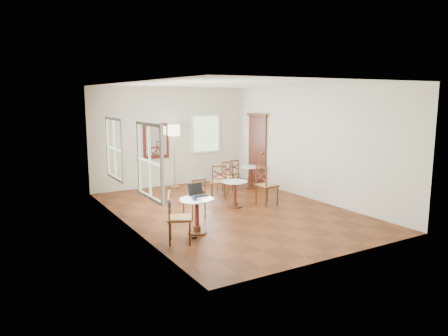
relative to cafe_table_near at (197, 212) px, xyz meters
name	(u,v)px	position (x,y,z in m)	size (l,w,h in m)	color
ground	(230,211)	(1.48, 1.13, -0.44)	(7.00, 7.00, 0.00)	#58270F
room_shell	(222,132)	(1.42, 1.40, 1.44)	(5.02, 7.02, 3.01)	beige
cafe_table_near	(197,212)	(0.00, 0.00, 0.00)	(0.68, 0.68, 0.72)	#4C2613
cafe_table_mid	(235,191)	(1.74, 1.35, -0.04)	(0.63, 0.63, 0.66)	#4C2613
cafe_table_back	(251,175)	(3.38, 3.06, -0.04)	(0.61, 0.61, 0.65)	#4C2613
chair_near_a	(195,198)	(0.46, 1.00, 0.02)	(0.49, 0.49, 0.93)	#4C2613
chair_near_b	(178,217)	(-0.55, -0.31, 0.04)	(0.60, 0.60, 0.98)	#4C2613
chair_mid_a	(219,182)	(1.84, 2.33, 0.02)	(0.57, 0.57, 0.94)	#4C2613
chair_mid_b	(266,185)	(2.54, 1.15, 0.06)	(0.50, 0.50, 1.02)	#4C2613
chair_back_a	(232,173)	(3.02, 3.56, -0.04)	(0.38, 0.38, 0.82)	#4C2613
chair_back_b	(225,177)	(2.43, 2.96, -0.02)	(0.55, 0.55, 0.86)	#4C2613
floor_lamp	(174,134)	(1.43, 4.28, 1.16)	(0.37, 0.37, 1.89)	#BF8C3F
laptop	(197,193)	(0.12, 0.22, 0.33)	(0.36, 0.31, 0.24)	black
mouse	(194,198)	(-0.08, -0.04, 0.29)	(0.11, 0.07, 0.04)	black
navy_mug	(195,198)	(-0.10, -0.12, 0.32)	(0.12, 0.08, 0.09)	#0F1334
water_glass	(199,197)	(0.00, -0.08, 0.32)	(0.06, 0.06, 0.10)	white
power_adapter	(194,237)	(-0.19, -0.25, -0.43)	(0.10, 0.06, 0.04)	black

